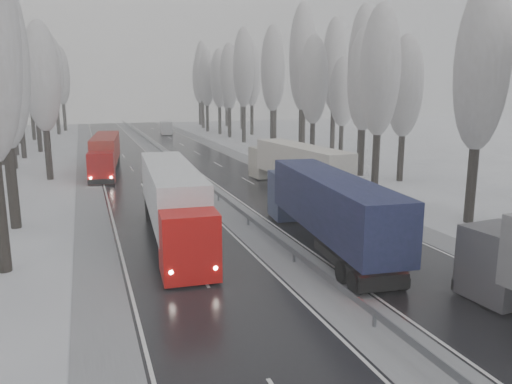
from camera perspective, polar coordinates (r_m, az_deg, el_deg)
ground at (r=18.25m, az=20.46°, el=-19.73°), size 260.00×260.00×0.00m
carriageway_right at (r=45.54m, az=1.43°, el=-0.02°), size 7.50×200.00×0.03m
carriageway_left at (r=43.06m, az=-11.78°, el=-0.96°), size 7.50×200.00×0.03m
median_slush at (r=44.00m, az=-4.99°, el=-0.47°), size 3.00×200.00×0.04m
shoulder_right at (r=47.47m, az=7.03°, el=0.38°), size 2.40×200.00×0.04m
shoulder_left at (r=42.75m, az=-18.36°, el=-1.40°), size 2.40×200.00×0.04m
median_guardrail at (r=43.87m, az=-5.00°, el=0.26°), size 0.12×200.00×0.76m
tree_16 at (r=37.43m, az=24.40°, el=12.82°), size 3.60×3.60×16.53m
tree_18 at (r=46.11m, az=13.98°, el=13.15°), size 3.60×3.60×16.58m
tree_19 at (r=52.49m, az=16.65°, el=11.40°), size 3.60×3.60×14.57m
tree_20 at (r=54.79m, az=12.29°, el=12.37°), size 3.60×3.60×15.71m
tree_21 at (r=59.42m, az=12.20°, el=14.10°), size 3.60×3.60×18.62m
tree_22 at (r=63.57m, az=6.61°, el=12.52°), size 3.60×3.60×15.86m
tree_23 at (r=70.00m, az=9.87°, el=11.14°), size 3.60×3.60×13.55m
tree_24 at (r=68.96m, az=5.33°, el=14.93°), size 3.60×3.60×20.49m
tree_25 at (r=75.55m, az=8.96°, el=14.06°), size 3.60×3.60×19.44m
tree_26 at (r=78.23m, az=1.90°, el=13.80°), size 3.60×3.60×18.78m
tree_27 at (r=84.67m, az=5.54°, el=13.09°), size 3.60×3.60×17.62m
tree_28 at (r=87.92m, az=-1.44°, el=13.92°), size 3.60×3.60×19.62m
tree_29 at (r=94.12m, az=2.20°, el=13.19°), size 3.60×3.60×18.11m
tree_30 at (r=97.28m, az=-3.10°, el=13.04°), size 3.60×3.60×17.86m
tree_31 at (r=102.87m, az=-0.48°, el=13.24°), size 3.60×3.60×18.58m
tree_32 at (r=104.52m, az=-4.23°, el=12.75°), size 3.60×3.60×17.33m
tree_33 at (r=109.20m, az=-3.15°, el=11.71°), size 3.60×3.60×14.33m
tree_34 at (r=111.19m, az=-5.66°, el=12.76°), size 3.60×3.60×17.63m
tree_35 at (r=117.52m, az=-1.65°, el=12.95°), size 3.60×3.60×18.25m
tree_36 at (r=121.10m, az=-6.19°, el=13.45°), size 3.60×3.60×20.23m
tree_37 at (r=126.67m, az=-3.43°, el=12.30°), size 3.60×3.60×16.37m
tree_38 at (r=131.74m, az=-6.50°, el=12.67°), size 3.60×3.60×17.97m
tree_39 at (r=136.27m, az=-5.69°, el=12.18°), size 3.60×3.60×16.19m
tree_62 at (r=55.58m, az=-23.29°, el=11.91°), size 3.60×3.60×16.04m
tree_64 at (r=64.92m, az=-26.60°, el=11.12°), size 3.60×3.60×15.42m
tree_66 at (r=74.48m, az=-25.60°, el=11.04°), size 3.60×3.60×15.23m
tree_67 at (r=78.63m, az=-26.39°, el=11.82°), size 3.60×3.60×17.09m
tree_68 at (r=81.09m, az=-24.02°, el=11.78°), size 3.60×3.60×16.65m
tree_69 at (r=85.61m, az=-27.20°, el=12.61°), size 3.60×3.60×19.35m
tree_70 at (r=91.13m, az=-23.37°, el=11.90°), size 3.60×3.60×17.09m
tree_71 at (r=95.58m, az=-26.20°, el=12.57°), size 3.60×3.60×19.61m
tree_72 at (r=100.63m, az=-24.46°, el=10.99°), size 3.60×3.60×15.11m
tree_73 at (r=104.90m, az=-25.93°, el=11.59°), size 3.60×3.60×17.22m
tree_74 at (r=111.21m, az=-22.08°, el=12.66°), size 3.60×3.60×19.68m
tree_75 at (r=115.91m, az=-26.56°, el=11.88°), size 3.60×3.60×18.60m
tree_76 at (r=120.53m, az=-21.36°, el=12.23°), size 3.60×3.60×18.55m
tree_77 at (r=124.79m, az=-23.82°, el=10.76°), size 3.60×3.60×14.32m
tree_78 at (r=127.28m, az=-22.90°, el=12.34°), size 3.60×3.60×19.55m
tree_79 at (r=131.43m, az=-23.96°, el=11.51°), size 3.60×3.60×17.07m
truck_blue_box at (r=29.63m, az=7.86°, el=-1.41°), size 4.48×17.61×4.48m
truck_cream_box at (r=46.39m, az=4.52°, el=3.27°), size 4.04×16.79×4.27m
box_truck_distant at (r=105.33m, az=-10.24°, el=7.26°), size 2.97×7.46×2.71m
truck_red_white at (r=31.15m, az=-9.47°, el=-0.74°), size 3.87×17.84×4.54m
truck_red_red at (r=58.18m, az=-16.84°, el=4.43°), size 4.23×16.16×4.11m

